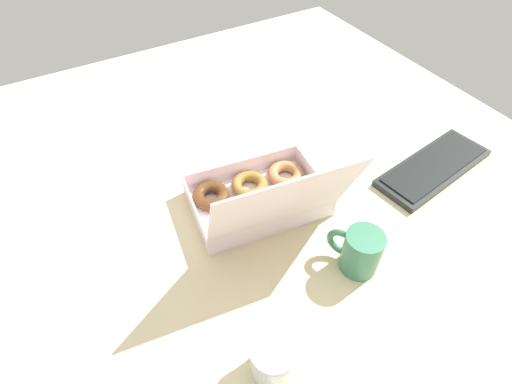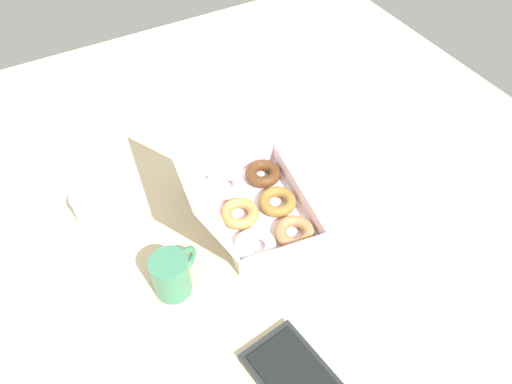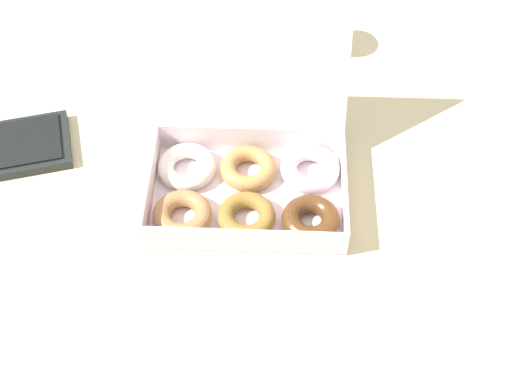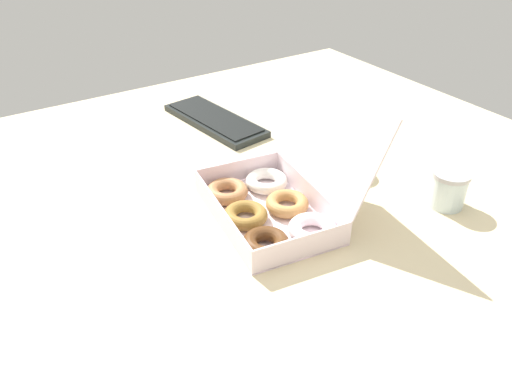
{
  "view_description": "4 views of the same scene",
  "coord_description": "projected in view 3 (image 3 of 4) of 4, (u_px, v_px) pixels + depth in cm",
  "views": [
    {
      "loc": [
        29.46,
        58.14,
        74.39
      ],
      "look_at": [
        -3.53,
        1.23,
        4.95
      ],
      "focal_mm": 28.0,
      "sensor_mm": 36.0,
      "label": 1
    },
    {
      "loc": [
        -72.39,
        39.58,
        95.07
      ],
      "look_at": [
        -2.2,
        0.39,
        5.39
      ],
      "focal_mm": 35.0,
      "sensor_mm": 36.0,
      "label": 2
    },
    {
      "loc": [
        -10.08,
        -71.2,
        92.83
      ],
      "look_at": [
        -2.98,
        -1.62,
        4.54
      ],
      "focal_mm": 50.0,
      "sensor_mm": 36.0,
      "label": 3
    },
    {
      "loc": [
        68.18,
        -48.69,
        63.05
      ],
      "look_at": [
        -6.04,
        -0.81,
        5.77
      ],
      "focal_mm": 35.0,
      "sensor_mm": 36.0,
      "label": 4
    }
  ],
  "objects": [
    {
      "name": "ground_plane",
      "position": [
        273.0,
        204.0,
        1.18
      ],
      "size": [
        180.0,
        180.0,
        2.0
      ],
      "primitive_type": "cube",
      "color": "beige"
    },
    {
      "name": "glass_jar",
      "position": [
        322.0,
        32.0,
        1.38
      ],
      "size": [
        8.16,
        8.16,
        8.38
      ],
      "color": "silver",
      "rests_on": "ground_plane"
    },
    {
      "name": "coffee_mug",
      "position": [
        181.0,
        71.0,
        1.29
      ],
      "size": [
        8.3,
        11.59,
        10.31
      ],
      "color": "#3A7A5B",
      "rests_on": "ground_plane"
    },
    {
      "name": "donut_box",
      "position": [
        249.0,
        177.0,
        1.16
      ],
      "size": [
        35.56,
        33.78,
        25.78
      ],
      "color": "white",
      "rests_on": "ground_plane"
    }
  ]
}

